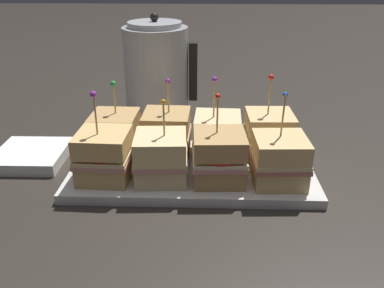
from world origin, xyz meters
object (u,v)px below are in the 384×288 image
sandwich_front_far_left (104,156)px  kettle_steel (157,74)px  napkin_stack (31,155)px  sandwich_front_center_right (219,157)px  sandwich_front_center_left (161,157)px  sandwich_back_far_left (115,134)px  sandwich_front_far_right (279,160)px  serving_platter (192,170)px  sandwich_back_far_right (269,135)px  sandwich_back_center_left (167,134)px  sandwich_back_center_right (217,136)px

sandwich_front_far_left → kettle_steel: 0.34m
sandwich_front_far_left → napkin_stack: sandwich_front_far_left is taller
sandwich_front_far_left → sandwich_front_center_right: (0.20, 0.00, -0.00)m
sandwich_front_center_left → sandwich_front_center_right: 0.10m
sandwich_back_far_left → napkin_stack: (-0.17, -0.01, -0.05)m
sandwich_front_far_right → kettle_steel: size_ratio=0.62×
serving_platter → sandwich_front_far_right: sandwich_front_far_right is taller
sandwich_back_far_right → sandwich_back_far_left: bearing=-179.7°
sandwich_front_center_right → sandwich_front_far_right: size_ratio=0.96×
serving_platter → sandwich_front_center_right: size_ratio=2.87×
sandwich_front_center_left → kettle_steel: bearing=97.2°
sandwich_front_far_left → sandwich_front_far_right: 0.30m
sandwich_front_center_left → sandwich_back_center_left: 0.10m
sandwich_front_far_right → sandwich_back_far_right: (-0.00, 0.10, 0.00)m
sandwich_front_far_left → napkin_stack: 0.21m
sandwich_back_far_right → napkin_stack: bearing=-179.1°
sandwich_back_far_right → serving_platter: bearing=-160.5°
sandwich_front_far_right → sandwich_back_far_right: size_ratio=0.99×
kettle_steel → napkin_stack: size_ratio=1.92×
serving_platter → sandwich_front_center_right: bearing=-44.3°
kettle_steel → sandwich_front_center_right: bearing=-66.2°
serving_platter → sandwich_front_far_right: (0.15, -0.05, 0.05)m
sandwich_back_center_right → sandwich_back_center_left: bearing=178.4°
kettle_steel → napkin_stack: (-0.23, -0.23, -0.11)m
sandwich_front_center_right → napkin_stack: bearing=166.1°
sandwich_back_far_left → sandwich_back_center_right: 0.20m
serving_platter → napkin_stack: (-0.33, 0.05, 0.00)m
sandwich_front_center_left → sandwich_back_far_left: size_ratio=1.00×
sandwich_front_far_right → sandwich_front_center_right: bearing=178.0°
sandwich_front_far_left → sandwich_back_far_left: size_ratio=1.10×
sandwich_back_far_right → sandwich_front_far_right: bearing=-87.9°
serving_platter → napkin_stack: size_ratio=3.30×
sandwich_back_center_left → sandwich_back_center_right: 0.10m
sandwich_front_center_right → sandwich_front_far_right: (0.10, -0.00, -0.00)m
sandwich_front_far_left → sandwich_front_center_left: bearing=-0.0°
sandwich_front_center_right → sandwich_back_far_right: sandwich_back_far_right is taller
sandwich_back_far_left → sandwich_back_center_left: size_ratio=0.96×
sandwich_front_center_right → sandwich_back_center_right: 0.10m
sandwich_front_far_right → sandwich_back_center_right: (-0.10, 0.10, 0.00)m
sandwich_front_center_right → sandwich_front_far_right: sandwich_front_far_right is taller
sandwich_back_center_left → kettle_steel: bearing=100.7°
serving_platter → sandwich_front_center_left: (-0.05, -0.05, 0.05)m
sandwich_back_center_right → kettle_steel: 0.28m
napkin_stack → sandwich_back_center_right: bearing=0.5°
sandwich_front_far_right → sandwich_back_center_right: size_ratio=1.00×
sandwich_back_far_left → sandwich_back_far_right: bearing=0.3°
serving_platter → sandwich_front_center_left: 0.09m
serving_platter → sandwich_back_center_right: size_ratio=2.78×
sandwich_back_center_left → sandwich_front_center_left: bearing=-90.7°
sandwich_back_far_left → sandwich_back_far_right: sandwich_back_far_right is taller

